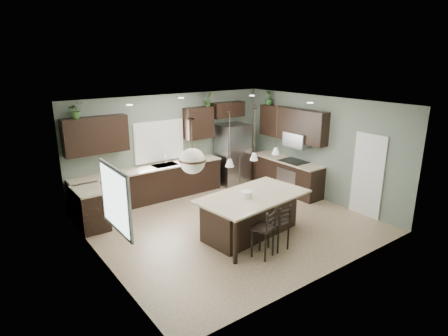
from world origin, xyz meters
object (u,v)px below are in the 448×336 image
(refrigerator, at_px, (232,154))
(bar_stool_left, at_px, (263,233))
(bar_stool_center, at_px, (279,227))
(plant_back_left, at_px, (76,110))
(serving_dish, at_px, (247,194))
(kitchen_island, at_px, (253,215))

(refrigerator, distance_m, bar_stool_left, 4.52)
(bar_stool_center, bearing_deg, plant_back_left, 123.04)
(bar_stool_left, bearing_deg, refrigerator, 42.88)
(bar_stool_center, bearing_deg, refrigerator, 65.71)
(serving_dish, relative_size, bar_stool_left, 0.24)
(bar_stool_center, distance_m, plant_back_left, 5.29)
(kitchen_island, height_order, plant_back_left, plant_back_left)
(refrigerator, height_order, kitchen_island, refrigerator)
(kitchen_island, relative_size, serving_dish, 9.94)
(refrigerator, distance_m, serving_dish, 3.67)
(serving_dish, bearing_deg, kitchen_island, 6.52)
(refrigerator, distance_m, kitchen_island, 3.57)
(kitchen_island, xyz_separation_m, serving_dish, (-0.20, -0.02, 0.53))
(serving_dish, xyz_separation_m, plant_back_left, (-2.40, 3.31, 1.60))
(kitchen_island, bearing_deg, bar_stool_left, -125.06)
(bar_stool_center, bearing_deg, serving_dish, 105.33)
(serving_dish, height_order, bar_stool_center, serving_dish)
(bar_stool_center, relative_size, plant_back_left, 2.51)
(serving_dish, relative_size, bar_stool_center, 0.25)
(kitchen_island, bearing_deg, serving_dish, 180.00)
(plant_back_left, bearing_deg, bar_stool_center, -57.48)
(plant_back_left, bearing_deg, serving_dish, -54.05)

